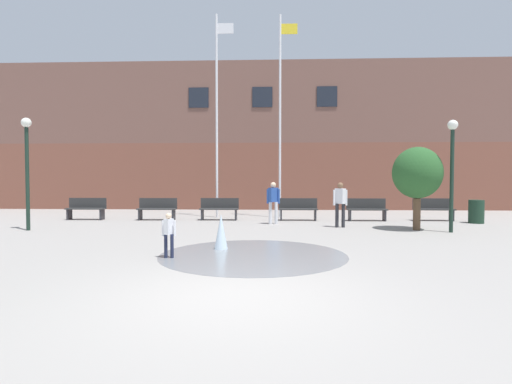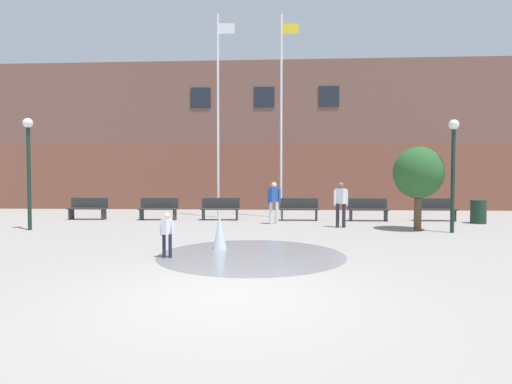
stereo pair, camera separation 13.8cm
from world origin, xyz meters
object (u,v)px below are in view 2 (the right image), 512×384
Objects in this scene: park_bench_under_right_flagpole at (368,209)px; child_with_pink_shirt at (167,231)px; flagpole_right at (282,111)px; park_bench_far_right at (435,209)px; teen_by_trashcan at (341,201)px; flagpole_left at (219,111)px; lamp_post_right_lane at (453,158)px; park_bench_center at (299,209)px; park_bench_far_left at (88,208)px; trash_can at (478,212)px; park_bench_under_left_flagpole at (220,208)px; park_bench_left_of_flagpoles at (159,208)px; adult_in_red at (274,199)px; street_tree_near_building at (418,173)px; lamp_post_left_lane at (29,157)px.

park_bench_under_right_flagpole is 9.95m from child_with_pink_shirt.
flagpole_right is at bearing 161.09° from park_bench_under_right_flagpole.
park_bench_far_right is 7.60m from flagpole_right.
flagpole_right is (-2.04, 3.45, 3.75)m from teen_by_trashcan.
child_with_pink_shirt is at bearing -88.80° from flagpole_left.
lamp_post_right_lane reaches higher than park_bench_under_right_flagpole.
park_bench_center is 0.18× the size of flagpole_right.
park_bench_far_left is at bearing 33.63° from teen_by_trashcan.
flagpole_right is at bearing 165.79° from trash_can.
park_bench_under_left_flagpole is at bearing 156.52° from lamp_post_right_lane.
park_bench_far_left is 1.78× the size of trash_can.
park_bench_far_right is 1.62× the size of child_with_pink_shirt.
park_bench_under_right_flagpole is at bearing -176.71° from park_bench_far_right.
park_bench_far_left is 14.41m from park_bench_far_right.
teen_by_trashcan is at bearing -26.49° from park_bench_under_left_flagpole.
park_bench_center is at bearing 143.55° from lamp_post_right_lane.
flagpole_right is at bearing 13.73° from park_bench_left_of_flagpoles.
park_bench_under_right_flagpole is at bearing -18.46° from adult_in_red.
trash_can is (7.53, -1.91, -4.23)m from flagpole_right.
park_bench_under_right_flagpole is (8.64, 0.06, 0.00)m from park_bench_left_of_flagpoles.
park_bench_under_right_flagpole is 5.60m from flagpole_right.
park_bench_under_left_flagpole is at bearing 0.83° from park_bench_far_left.
adult_in_red is at bearing -14.79° from park_bench_left_of_flagpoles.
trash_can is (10.13, 7.16, -0.13)m from child_with_pink_shirt.
park_bench_under_left_flagpole reaches higher than trash_can.
park_bench_under_left_flagpole is 7.76m from street_tree_near_building.
park_bench_left_of_flagpoles and park_bench_far_right have the same top height.
park_bench_under_right_flagpole is 1.01× the size of adult_in_red.
lamp_post_left_lane reaches higher than trash_can.
flagpole_left is (-2.47, 2.53, 3.78)m from adult_in_red.
park_bench_far_left is 0.18× the size of flagpole_left.
lamp_post_right_lane reaches higher than park_bench_center.
park_bench_center is at bearing 178.46° from child_with_pink_shirt.
flagpole_right is at bearing 24.19° from park_bench_under_left_flagpole.
park_bench_far_right is 0.43× the size of lamp_post_left_lane.
park_bench_center is 1.78× the size of trash_can.
park_bench_far_left is at bearing -179.23° from park_bench_far_right.
street_tree_near_building is (2.45, -0.63, 0.97)m from teen_by_trashcan.
park_bench_left_of_flagpoles is 8.21m from child_with_pink_shirt.
park_bench_far_right is 4.86m from teen_by_trashcan.
park_bench_far_left is at bearing -167.08° from flagpole_left.
park_bench_under_left_flagpole is 1.01× the size of teen_by_trashcan.
adult_in_red is 0.18× the size of flagpole_right.
park_bench_far_left is at bearing -179.17° from park_bench_under_left_flagpole.
lamp_post_left_lane is at bearing -158.87° from park_bench_center.
street_tree_near_building is at bearing -120.04° from park_bench_far_right.
trash_can is (2.14, 2.70, -1.93)m from lamp_post_right_lane.
park_bench_center is at bearing 1.09° from park_bench_left_of_flagpoles.
street_tree_near_building is (4.81, -1.54, 0.97)m from adult_in_red.
park_bench_under_left_flagpole is 7.19m from lamp_post_left_lane.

